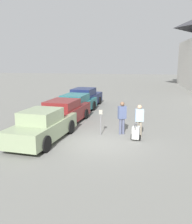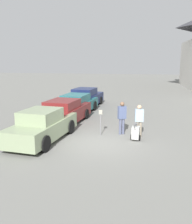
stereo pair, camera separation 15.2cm
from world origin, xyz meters
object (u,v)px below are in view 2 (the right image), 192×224
at_px(person_supervisor, 139,119).
at_px(parked_car_navy, 85,98).
at_px(equipment_cart, 136,133).
at_px(parked_car_sage, 43,126).
at_px(parked_car_maroon, 64,113).
at_px(person_worker, 122,116).
at_px(parked_car_teal, 77,105).
at_px(parking_meter, 101,118).

bearing_deg(person_supervisor, parked_car_navy, -69.45).
bearing_deg(equipment_cart, person_supervisor, 83.64).
bearing_deg(equipment_cart, parked_car_sage, -162.46).
xyz_separation_m(parked_car_maroon, person_worker, (3.72, -1.56, 0.30)).
relative_size(parked_car_teal, person_supervisor, 3.05).
bearing_deg(parked_car_navy, equipment_cart, -55.79).
distance_m(parking_meter, person_worker, 1.14).
relative_size(parked_car_maroon, equipment_cart, 5.31).
height_order(parking_meter, person_worker, person_worker).
bearing_deg(parked_car_sage, parked_car_maroon, 95.70).
distance_m(person_supervisor, equipment_cart, 0.83).
relative_size(parked_car_teal, parking_meter, 3.80).
bearing_deg(parking_meter, parked_car_navy, 108.89).
xyz_separation_m(parked_car_sage, parked_car_navy, (-0.00, 9.14, 0.00)).
distance_m(parked_car_navy, equipment_cart, 9.41).
distance_m(parked_car_sage, person_supervisor, 4.86).
bearing_deg(person_worker, equipment_cart, 102.23).
bearing_deg(parked_car_maroon, person_worker, -17.01).
height_order(parking_meter, equipment_cart, parking_meter).
bearing_deg(parked_car_teal, equipment_cart, -44.85).
height_order(parked_car_navy, person_supervisor, person_supervisor).
height_order(parked_car_sage, parked_car_maroon, parked_car_sage).
xyz_separation_m(parked_car_sage, parked_car_teal, (-0.00, 6.33, -0.04)).
bearing_deg(parked_car_sage, parked_car_teal, 95.70).
height_order(parked_car_teal, person_supervisor, person_supervisor).
height_order(parked_car_maroon, parked_car_navy, parked_car_navy).
distance_m(parked_car_navy, person_worker, 8.26).
bearing_deg(parking_meter, person_supervisor, 1.52).
relative_size(person_worker, equipment_cart, 1.75).
xyz_separation_m(parked_car_teal, person_worker, (3.72, -4.56, 0.32)).
bearing_deg(parked_car_sage, person_supervisor, 23.39).
height_order(parked_car_navy, person_worker, person_worker).
bearing_deg(parked_car_maroon, parking_meter, -30.18).
bearing_deg(equipment_cart, parking_meter, 170.08).
bearing_deg(parked_car_sage, parking_meter, 33.99).
bearing_deg(parked_car_teal, parking_meter, -56.03).
distance_m(parked_car_navy, parking_meter, 8.16).
bearing_deg(parked_car_sage, parked_car_navy, 95.70).
height_order(parked_car_sage, person_worker, person_worker).
relative_size(parking_meter, person_supervisor, 0.80).
xyz_separation_m(parked_car_sage, person_supervisor, (4.62, 1.47, 0.23)).
relative_size(parked_car_teal, equipment_cart, 5.12).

